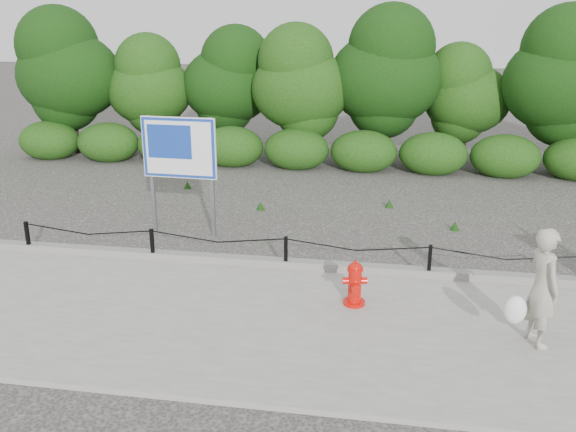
{
  "coord_description": "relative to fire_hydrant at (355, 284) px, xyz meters",
  "views": [
    {
      "loc": [
        1.69,
        -9.92,
        4.42
      ],
      "look_at": [
        0.0,
        0.2,
        1.0
      ],
      "focal_mm": 38.0,
      "sensor_mm": 36.0,
      "label": 1
    }
  ],
  "objects": [
    {
      "name": "curb",
      "position": [
        -1.3,
        1.28,
        -0.28
      ],
      "size": [
        14.0,
        0.22,
        0.14
      ],
      "primitive_type": "cube",
      "color": "slate",
      "rests_on": "sidewalk"
    },
    {
      "name": "advertising_sign",
      "position": [
        -3.74,
        2.81,
        1.32
      ],
      "size": [
        1.55,
        0.18,
        2.48
      ],
      "rotation": [
        0.0,
        0.0,
        -0.04
      ],
      "color": "slate",
      "rests_on": "ground"
    },
    {
      "name": "sidewalk",
      "position": [
        -1.3,
        -0.77,
        -0.39
      ],
      "size": [
        14.0,
        4.0,
        0.08
      ],
      "primitive_type": "cube",
      "color": "gray",
      "rests_on": "ground"
    },
    {
      "name": "fire_hydrant",
      "position": [
        0.0,
        0.0,
        0.0
      ],
      "size": [
        0.4,
        0.42,
        0.73
      ],
      "rotation": [
        0.0,
        0.0,
        0.18
      ],
      "color": "red",
      "rests_on": "sidewalk"
    },
    {
      "name": "pedestrian",
      "position": [
        2.53,
        -0.77,
        0.47
      ],
      "size": [
        0.79,
        0.71,
        1.68
      ],
      "rotation": [
        0.0,
        0.0,
        1.9
      ],
      "color": "#A69E8E",
      "rests_on": "sidewalk"
    },
    {
      "name": "chain_barrier",
      "position": [
        -1.3,
        1.23,
        0.03
      ],
      "size": [
        10.06,
        0.06,
        0.6
      ],
      "color": "black",
      "rests_on": "sidewalk"
    },
    {
      "name": "treeline",
      "position": [
        -1.27,
        10.13,
        2.1
      ],
      "size": [
        20.39,
        3.55,
        4.62
      ],
      "color": "black",
      "rests_on": "ground"
    },
    {
      "name": "ground",
      "position": [
        -1.3,
        1.23,
        -0.43
      ],
      "size": [
        90.0,
        90.0,
        0.0
      ],
      "primitive_type": "plane",
      "color": "#2D2B28",
      "rests_on": "ground"
    }
  ]
}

